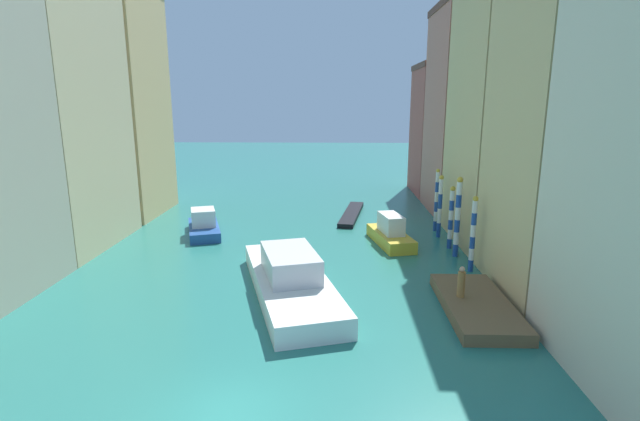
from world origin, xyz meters
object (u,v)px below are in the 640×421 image
Objects in this scene: gondola_black at (352,214)px; mooring_pole_2 at (451,217)px; mooring_pole_0 at (473,233)px; motorboat_0 at (204,225)px; vaporetto_white at (290,279)px; mooring_pole_3 at (440,206)px; mooring_pole_1 at (458,216)px; motorboat_1 at (391,233)px; person_on_dock at (461,283)px; waterfront_dock at (476,306)px; mooring_pole_4 at (436,200)px.

mooring_pole_2 is at bearing -55.05° from gondola_black.
motorboat_0 is (-17.74, 7.36, -1.62)m from mooring_pole_0.
gondola_black is at bearing 77.63° from vaporetto_white.
mooring_pole_3 is at bearing -45.72° from gondola_black.
mooring_pole_1 is 12.01m from vaporetto_white.
mooring_pole_1 is at bearing -33.49° from motorboat_1.
mooring_pole_0 is (1.91, 5.06, 1.03)m from person_on_dock.
vaporetto_white reaches higher than motorboat_0.
person_on_dock is 0.18× the size of gondola_black.
person_on_dock is at bearing -78.28° from motorboat_1.
motorboat_0 is (-7.51, 10.96, -0.12)m from vaporetto_white.
mooring_pole_2 is at bearing 83.96° from waterfront_dock.
motorboat_1 reaches higher than person_on_dock.
motorboat_1 is (-3.88, 0.87, -1.44)m from mooring_pole_2.
vaporetto_white is (-9.88, -10.77, -1.54)m from mooring_pole_3.
vaporetto_white is (-9.98, -12.51, -1.64)m from mooring_pole_4.
person_on_dock is 0.29× the size of mooring_pole_1.
mooring_pole_0 is 8.92m from mooring_pole_4.
mooring_pole_0 is 0.98× the size of mooring_pole_3.
mooring_pole_3 is (1.56, 12.24, 1.07)m from person_on_dock.
waterfront_dock is at bearing -11.63° from vaporetto_white.
mooring_pole_0 is 10.94m from vaporetto_white.
person_on_dock is at bearing -76.14° from gondola_black.
person_on_dock is at bearing 150.72° from waterfront_dock.
mooring_pole_1 is at bearing 77.70° from person_on_dock.
mooring_pole_0 reaches higher than mooring_pole_2.
motorboat_1 is at bearing 127.35° from mooring_pole_0.
waterfront_dock is 1.61× the size of mooring_pole_2.
gondola_black is 12.81m from motorboat_0.
vaporetto_white is at bearing -55.57° from motorboat_0.
mooring_pole_0 is 1.05× the size of mooring_pole_2.
mooring_pole_2 is 11.17m from gondola_black.
waterfront_dock is 1.33× the size of mooring_pole_1.
mooring_pole_3 reaches higher than waterfront_dock.
mooring_pole_0 is at bearing 19.36° from vaporetto_white.
gondola_black is (-5.25, 18.91, -0.10)m from waterfront_dock.
gondola_black is at bearing 124.95° from mooring_pole_2.
motorboat_1 is at bearing -153.60° from mooring_pole_3.
mooring_pole_0 is 0.78× the size of motorboat_0.
person_on_dock is at bearing -96.79° from mooring_pole_4.
mooring_pole_0 is at bearing -87.60° from mooring_pole_2.
waterfront_dock is 19.63m from gondola_black.
mooring_pole_1 is 1.08× the size of mooring_pole_4.
mooring_pole_3 is 0.53× the size of gondola_black.
waterfront_dock is at bearing -75.27° from motorboat_1.
vaporetto_white reaches higher than person_on_dock.
mooring_pole_3 is at bearing 92.77° from mooring_pole_0.
vaporetto_white is 10.84m from motorboat_1.
mooring_pole_2 reaches higher than motorboat_0.
person_on_dock reaches higher than gondola_black.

